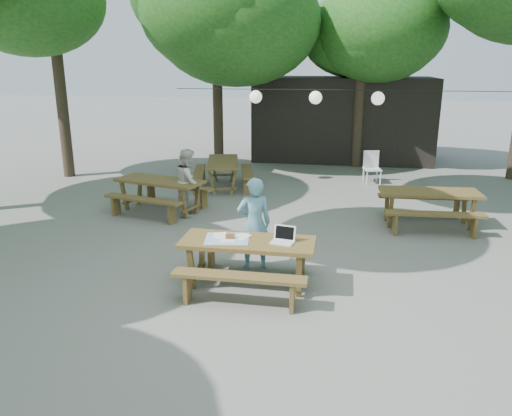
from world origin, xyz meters
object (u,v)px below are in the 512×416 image
object	(u,v)px
picnic_table_nw	(160,195)
second_person	(189,182)
woman	(254,224)
plastic_chair	(372,174)
main_picnic_table	(248,263)

from	to	relation	value
picnic_table_nw	second_person	distance (m)	0.79
woman	plastic_chair	world-z (taller)	woman
main_picnic_table	plastic_chair	bearing A→B (deg)	73.57
woman	second_person	bearing A→B (deg)	-73.38
picnic_table_nw	woman	distance (m)	3.92
woman	plastic_chair	xyz separation A→B (m)	(2.18, 6.53, -0.51)
second_person	plastic_chair	distance (m)	5.64
woman	second_person	world-z (taller)	woman
picnic_table_nw	plastic_chair	distance (m)	6.12
picnic_table_nw	second_person	bearing A→B (deg)	9.94
woman	plastic_chair	distance (m)	6.90
main_picnic_table	picnic_table_nw	world-z (taller)	same
woman	second_person	distance (m)	3.40
picnic_table_nw	plastic_chair	world-z (taller)	plastic_chair
picnic_table_nw	second_person	world-z (taller)	second_person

